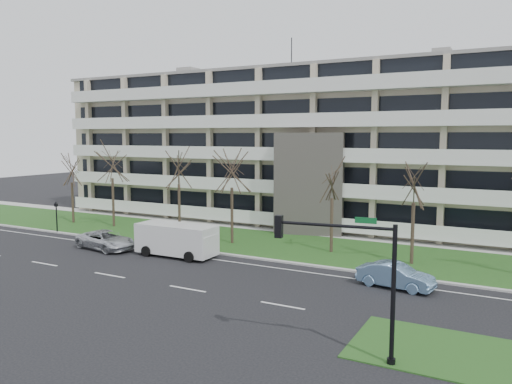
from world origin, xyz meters
The scene contains 18 objects.
ground centered at (0.00, 0.00, 0.00)m, with size 160.00×160.00×0.00m, color black.
grass_verge centered at (0.00, 13.00, 0.03)m, with size 90.00×10.00×0.06m, color #234A18.
curb centered at (0.00, 8.00, 0.06)m, with size 90.00×0.35×0.12m, color #B2B2AD.
sidewalk centered at (0.00, 18.50, 0.04)m, with size 90.00×2.00×0.08m, color #B2B2AD.
grass_median centered at (14.00, -2.00, 0.03)m, with size 7.00×5.00×0.06m, color #234A18.
lane_edge_line centered at (0.00, 6.50, 0.01)m, with size 90.00×0.12×0.01m, color white.
apartment_building centered at (-0.01, 25.32, 7.61)m, with size 60.50×15.10×18.75m.
silver_pickup centered at (-11.52, 5.27, 0.72)m, with size 2.37×5.15×1.43m, color silver.
blue_sedan centered at (10.45, 5.82, 0.72)m, with size 1.52×4.36×1.44m, color #7AA6D4.
white_van centered at (-5.28, 6.08, 1.39)m, with size 6.04×2.56×2.33m.
traffic_signal centered at (10.93, -4.35, 3.66)m, with size 4.85×0.91×5.65m.
pedestrian_signal centered at (-20.20, 8.03, 1.80)m, with size 0.32×0.29×2.83m.
tree_0 centered at (-22.98, 12.39, 5.68)m, with size 3.65×3.65×7.31m.
tree_1 centered at (-17.89, 12.75, 6.52)m, with size 4.19×4.19×8.38m.
tree_2 centered at (-9.36, 11.81, 6.35)m, with size 4.08×4.08×8.17m.
tree_3 centered at (-3.94, 11.59, 6.36)m, with size 4.09×4.09×8.17m.
tree_4 centered at (4.23, 12.41, 5.71)m, with size 3.67×3.67×7.34m.
tree_5 centered at (10.25, 11.67, 5.87)m, with size 3.78×3.78×7.56m.
Camera 1 is at (16.51, -22.64, 8.72)m, focal length 35.00 mm.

